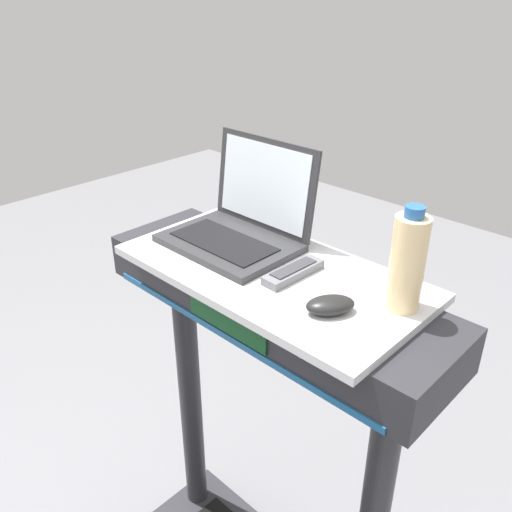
# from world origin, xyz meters

# --- Properties ---
(desk_board) EXTENTS (0.72, 0.37, 0.02)m
(desk_board) POSITION_xyz_m (0.00, 0.70, 1.20)
(desk_board) COLOR silver
(desk_board) RESTS_ON treadmill_base
(laptop) EXTENTS (0.32, 0.26, 0.24)m
(laptop) POSITION_xyz_m (-0.15, 0.75, 1.26)
(laptop) COLOR #2D2D30
(laptop) RESTS_ON desk_board
(computer_mouse) EXTENTS (0.11, 0.12, 0.03)m
(computer_mouse) POSITION_xyz_m (0.21, 0.65, 1.22)
(computer_mouse) COLOR black
(computer_mouse) RESTS_ON desk_board
(water_bottle) EXTENTS (0.07, 0.07, 0.22)m
(water_bottle) POSITION_xyz_m (0.30, 0.76, 1.31)
(water_bottle) COLOR beige
(water_bottle) RESTS_ON desk_board
(tv_remote) EXTENTS (0.05, 0.16, 0.02)m
(tv_remote) POSITION_xyz_m (0.06, 0.71, 1.22)
(tv_remote) COLOR slate
(tv_remote) RESTS_ON desk_board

